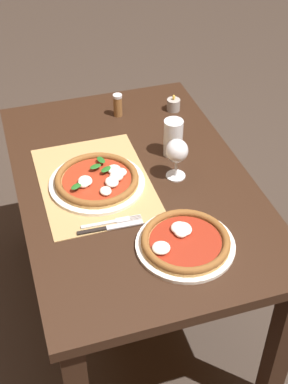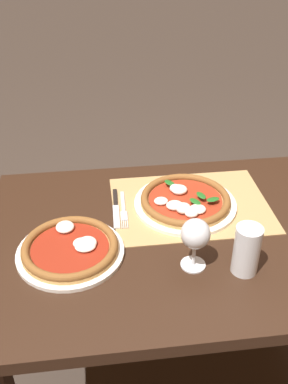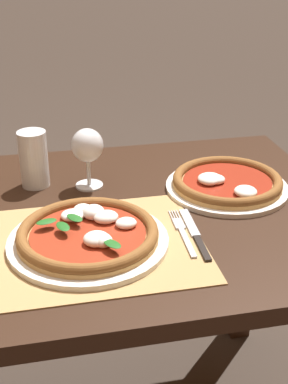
% 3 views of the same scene
% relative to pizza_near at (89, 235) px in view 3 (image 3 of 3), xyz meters
% --- Properties ---
extents(dining_table, '(1.25, 0.82, 0.74)m').
position_rel_pizza_near_xyz_m(dining_table, '(0.00, 0.13, -0.14)').
color(dining_table, black).
rests_on(dining_table, ground).
extents(paper_placemat, '(0.51, 0.38, 0.00)m').
position_rel_pizza_near_xyz_m(paper_placemat, '(-0.02, -0.01, -0.02)').
color(paper_placemat, '#A88451').
rests_on(paper_placemat, dining_table).
extents(pizza_near, '(0.34, 0.34, 0.05)m').
position_rel_pizza_near_xyz_m(pizza_near, '(0.00, 0.00, 0.00)').
color(pizza_near, silver).
rests_on(pizza_near, paper_placemat).
extents(pizza_far, '(0.31, 0.31, 0.05)m').
position_rel_pizza_near_xyz_m(pizza_far, '(0.37, 0.19, -0.00)').
color(pizza_far, silver).
rests_on(pizza_far, dining_table).
extents(wine_glass, '(0.08, 0.08, 0.16)m').
position_rel_pizza_near_xyz_m(wine_glass, '(0.03, 0.28, 0.08)').
color(wine_glass, silver).
rests_on(wine_glass, dining_table).
extents(pint_glass, '(0.07, 0.07, 0.15)m').
position_rel_pizza_near_xyz_m(pint_glass, '(-0.10, 0.31, 0.05)').
color(pint_glass, silver).
rests_on(pint_glass, dining_table).
extents(fork, '(0.02, 0.20, 0.00)m').
position_rel_pizza_near_xyz_m(fork, '(0.20, -0.00, -0.02)').
color(fork, '#B7B7BC').
rests_on(fork, paper_placemat).
extents(knife, '(0.03, 0.22, 0.01)m').
position_rel_pizza_near_xyz_m(knife, '(0.23, -0.01, -0.02)').
color(knife, black).
rests_on(knife, paper_placemat).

